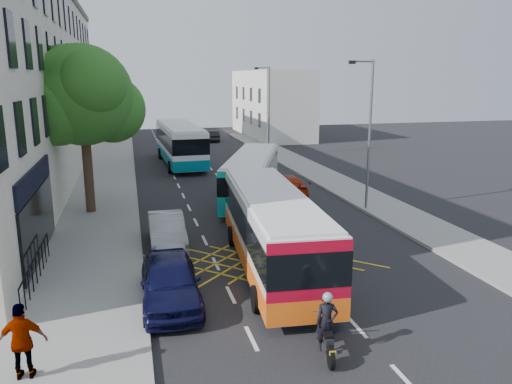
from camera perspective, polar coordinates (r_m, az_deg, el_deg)
ground at (r=15.78m, az=11.24°, el=-14.69°), size 120.00×120.00×0.00m
pavement_left at (r=28.54m, az=-18.30°, el=-2.24°), size 5.00×70.00×0.15m
pavement_right at (r=31.60m, az=11.97°, el=-0.41°), size 3.00×70.00×0.15m
terrace_main at (r=37.82m, az=-26.59°, el=10.92°), size 8.30×45.00×13.50m
terrace_far at (r=68.01m, az=-21.14°, el=10.28°), size 8.00×20.00×10.00m
building_right at (r=63.02m, az=1.68°, el=10.07°), size 6.00×18.00×8.00m
street_tree at (r=27.60m, az=-19.26°, el=10.30°), size 6.30×5.70×8.80m
lamp_near at (r=27.63m, az=12.70°, el=7.21°), size 1.45×0.15×8.00m
lamp_far at (r=46.31m, az=1.38°, el=9.76°), size 1.45×0.15×8.00m
railings at (r=19.30m, az=-23.85°, el=-7.97°), size 0.08×5.60×1.14m
bus_near at (r=19.14m, az=1.87°, el=-4.26°), size 3.35×10.88×3.01m
bus_mid at (r=29.75m, az=-0.48°, el=1.82°), size 5.73×10.17×2.81m
bus_far at (r=42.79m, az=-8.68°, el=5.53°), size 3.34×12.12×3.38m
motorbike at (r=13.82m, az=8.07°, el=-14.84°), size 0.72×2.00×1.79m
parked_car_blue at (r=16.70m, az=-9.78°, el=-10.00°), size 1.97×4.69×1.58m
parked_car_silver at (r=22.25m, az=-10.16°, el=-4.34°), size 1.51×4.29×1.41m
red_hatchback at (r=30.97m, az=3.24°, el=0.73°), size 2.09×4.76×1.36m
distant_car_grey at (r=58.12m, az=-7.87°, el=6.48°), size 2.50×5.35×1.48m
distant_car_dark at (r=57.97m, az=-4.94°, el=6.41°), size 1.61×3.81×1.22m
pedestrian_far at (r=13.62m, az=-25.11°, el=-15.20°), size 1.15×0.53×1.93m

